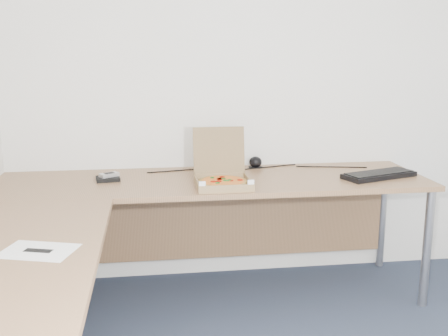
{
  "coord_description": "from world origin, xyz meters",
  "views": [
    {
      "loc": [
        -0.85,
        -1.58,
        1.46
      ],
      "look_at": [
        -0.45,
        1.28,
        0.82
      ],
      "focal_mm": 42.55,
      "sensor_mm": 36.0,
      "label": 1
    }
  ],
  "objects": [
    {
      "name": "drinking_glass",
      "position": [
        -0.34,
        1.66,
        0.79
      ],
      "size": [
        0.07,
        0.07,
        0.13
      ],
      "primitive_type": "cylinder",
      "color": "silver",
      "rests_on": "desk"
    },
    {
      "name": "keyboard",
      "position": [
        0.47,
        1.3,
        0.74
      ],
      "size": [
        0.48,
        0.29,
        0.03
      ],
      "primitive_type": "cube",
      "rotation": [
        0.0,
        0.0,
        0.33
      ],
      "color": "black",
      "rests_on": "desk"
    },
    {
      "name": "phone",
      "position": [
        -1.09,
        1.45,
        0.76
      ],
      "size": [
        0.12,
        0.1,
        0.02
      ],
      "primitive_type": "cube",
      "rotation": [
        0.0,
        0.0,
        0.55
      ],
      "color": "#B2B5BA",
      "rests_on": "wallet"
    },
    {
      "name": "wallet",
      "position": [
        -1.1,
        1.44,
        0.74
      ],
      "size": [
        0.15,
        0.13,
        0.02
      ],
      "primitive_type": "cube",
      "rotation": [
        0.0,
        0.0,
        0.15
      ],
      "color": "black",
      "rests_on": "desk"
    },
    {
      "name": "dome_speaker",
      "position": [
        -0.19,
        1.68,
        0.77
      ],
      "size": [
        0.09,
        0.09,
        0.08
      ],
      "primitive_type": "ellipsoid",
      "color": "black",
      "rests_on": "desk"
    },
    {
      "name": "room_shell",
      "position": [
        0.0,
        0.0,
        1.25
      ],
      "size": [
        3.5,
        3.5,
        2.5
      ],
      "primitive_type": null,
      "color": "white",
      "rests_on": "ground"
    },
    {
      "name": "paper_sheet",
      "position": [
        -1.28,
        0.36,
        0.73
      ],
      "size": [
        0.31,
        0.26,
        0.0
      ],
      "primitive_type": "cube",
      "rotation": [
        0.0,
        0.0,
        -0.3
      ],
      "color": "white",
      "rests_on": "desk"
    },
    {
      "name": "desk",
      "position": [
        -0.82,
        0.97,
        0.7
      ],
      "size": [
        2.5,
        2.2,
        0.73
      ],
      "color": "#906643",
      "rests_on": "ground"
    },
    {
      "name": "cable_bundle",
      "position": [
        -0.21,
        1.63,
        0.73
      ],
      "size": [
        0.67,
        0.14,
        0.01
      ],
      "primitive_type": null,
      "rotation": [
        0.0,
        0.0,
        0.14
      ],
      "color": "black",
      "rests_on": "desk"
    },
    {
      "name": "pizza_box",
      "position": [
        -0.46,
        1.24,
        0.77
      ],
      "size": [
        0.3,
        0.35,
        0.3
      ],
      "rotation": [
        0.0,
        0.0,
        0.01
      ],
      "color": "#92744B",
      "rests_on": "desk"
    }
  ]
}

